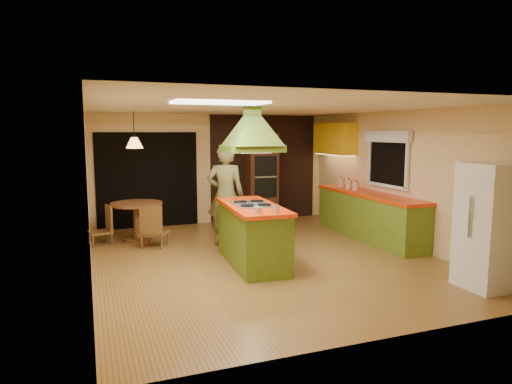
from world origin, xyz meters
name	(u,v)px	position (x,y,z in m)	size (l,w,h in m)	color
ground	(265,258)	(0.00, 0.00, 0.00)	(6.50, 6.50, 0.00)	olive
room_walls	(265,184)	(0.00, 0.00, 1.25)	(5.50, 6.50, 6.50)	beige
ceiling_plane	(265,108)	(0.00, 0.00, 2.50)	(6.50, 6.50, 0.00)	silver
brick_panel	(264,168)	(1.25, 3.23, 1.25)	(2.64, 0.03, 2.50)	#381E14
nook_opening	(148,180)	(-1.50, 3.23, 1.05)	(2.20, 0.03, 2.10)	black
right_counter	(368,215)	(2.45, 0.60, 0.46)	(0.62, 3.05, 0.92)	olive
upper_cabinets	(334,139)	(2.57, 2.20, 1.95)	(0.34, 1.40, 0.70)	yellow
window_right	(388,150)	(2.70, 0.40, 1.77)	(0.12, 1.35, 1.06)	black
fluor_panel	(220,103)	(-1.10, -1.20, 2.48)	(1.20, 0.60, 0.03)	white
kitchen_island	(252,234)	(-0.31, -0.25, 0.49)	(0.90, 1.98, 0.98)	#55741D
range_hood	(252,122)	(-0.31, -0.25, 2.26)	(0.89, 0.65, 0.78)	#4B681A
man	(225,195)	(-0.36, 1.06, 0.94)	(0.69, 0.45, 1.89)	brown
refrigerator	(491,226)	(2.32, -2.42, 0.85)	(0.70, 0.66, 1.70)	white
wall_oven	(261,178)	(1.07, 2.95, 1.04)	(0.71, 0.63, 2.07)	#4A2918
dining_table	(137,214)	(-1.87, 2.06, 0.52)	(0.99, 0.99, 0.74)	brown
chair_left	(100,225)	(-2.57, 1.96, 0.36)	(0.40, 0.40, 0.73)	brown
chair_near	(155,225)	(-1.62, 1.41, 0.40)	(0.44, 0.44, 0.80)	brown
pendant_lamp	(134,143)	(-1.87, 2.06, 1.90)	(0.32, 0.32, 0.21)	#FF9E3F
canister_large	(341,182)	(2.40, 1.58, 1.03)	(0.15, 0.15, 0.22)	beige
canister_medium	(349,184)	(2.40, 1.27, 1.01)	(0.14, 0.14, 0.19)	beige
canister_small	(356,186)	(2.40, 1.01, 1.01)	(0.13, 0.13, 0.17)	beige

